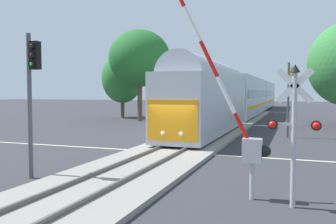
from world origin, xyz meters
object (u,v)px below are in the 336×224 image
object	(u,v)px
crossing_gate_near	(241,125)
traffic_signal_far_side	(291,87)
oak_behind_train	(140,58)
crossing_signal_mast	(294,121)
commuter_train	(248,95)
traffic_signal_median	(32,82)
pine_left_background	(122,78)

from	to	relation	value
crossing_gate_near	traffic_signal_far_side	world-z (taller)	crossing_gate_near
oak_behind_train	crossing_signal_mast	bearing A→B (deg)	-57.99
commuter_train	traffic_signal_median	bearing A→B (deg)	-94.53
traffic_signal_far_side	crossing_signal_mast	bearing A→B (deg)	-88.75
crossing_gate_near	traffic_signal_median	distance (m)	7.57
oak_behind_train	traffic_signal_median	bearing A→B (deg)	-74.36
crossing_gate_near	pine_left_background	bearing A→B (deg)	122.53
oak_behind_train	pine_left_background	world-z (taller)	oak_behind_train
crossing_signal_mast	traffic_signal_far_side	xyz separation A→B (m)	(-0.35, 15.81, 1.09)
commuter_train	oak_behind_train	bearing A→B (deg)	-129.84
commuter_train	crossing_gate_near	distance (m)	37.39
commuter_train	crossing_gate_near	xyz separation A→B (m)	(4.50, -37.12, -0.55)
commuter_train	traffic_signal_median	xyz separation A→B (m)	(-2.95, -37.20, 0.80)
commuter_train	traffic_signal_far_side	distance (m)	22.45
traffic_signal_median	pine_left_background	world-z (taller)	pine_left_background
traffic_signal_far_side	oak_behind_train	world-z (taller)	oak_behind_train
crossing_signal_mast	traffic_signal_far_side	bearing A→B (deg)	91.25
crossing_gate_near	traffic_signal_median	size ratio (longest dim) A/B	1.31
crossing_gate_near	traffic_signal_far_side	xyz separation A→B (m)	(1.12, 15.39, 1.30)
commuter_train	traffic_signal_median	distance (m)	37.32
traffic_signal_far_side	pine_left_background	world-z (taller)	pine_left_background
pine_left_background	crossing_signal_mast	bearing A→B (deg)	-55.86
traffic_signal_far_side	oak_behind_train	size ratio (longest dim) A/B	0.52
crossing_gate_near	commuter_train	bearing A→B (deg)	96.91
traffic_signal_median	pine_left_background	distance (m)	31.60
crossing_signal_mast	crossing_gate_near	bearing A→B (deg)	163.98
traffic_signal_median	oak_behind_train	distance (m)	26.38
traffic_signal_median	commuter_train	bearing A→B (deg)	85.47
crossing_signal_mast	oak_behind_train	size ratio (longest dim) A/B	0.40
commuter_train	crossing_signal_mast	size ratio (longest dim) A/B	16.54
crossing_signal_mast	commuter_train	bearing A→B (deg)	99.03
crossing_gate_near	crossing_signal_mast	distance (m)	1.54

